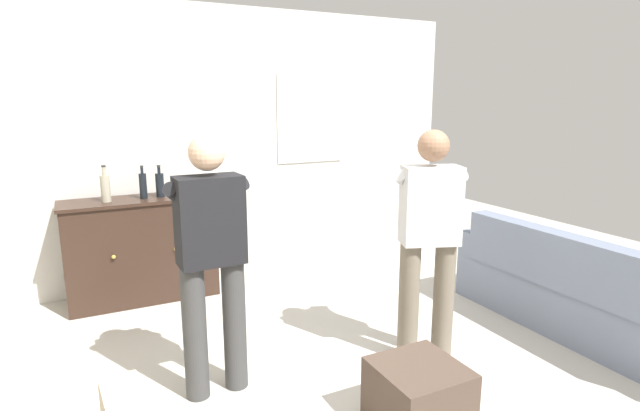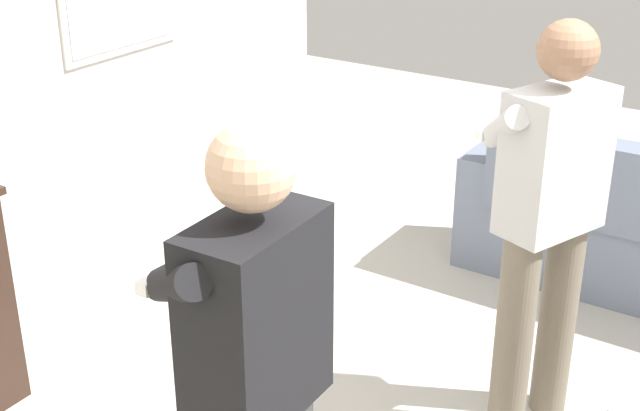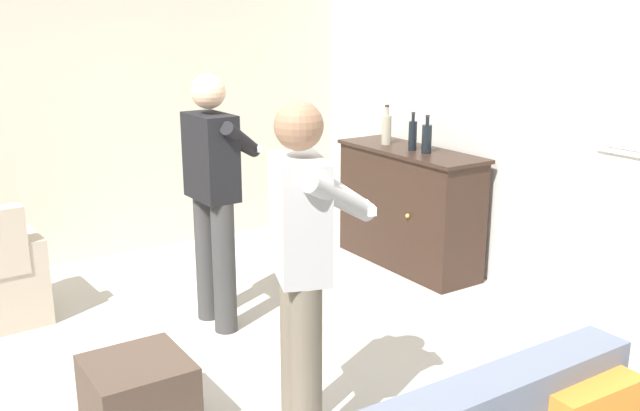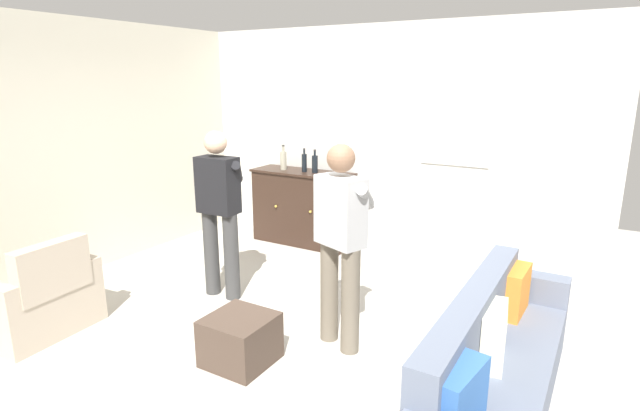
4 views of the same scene
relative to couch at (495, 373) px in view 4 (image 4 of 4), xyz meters
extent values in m
plane|color=#B2ADA3|center=(-1.98, 0.12, -0.34)|extent=(10.40, 10.40, 0.00)
cube|color=beige|center=(-1.98, 2.78, 1.06)|extent=(5.20, 0.12, 2.80)
cube|color=silver|center=(-1.09, 2.71, 1.32)|extent=(0.79, 0.02, 0.96)
cube|color=white|center=(-1.09, 2.71, 1.32)|extent=(0.71, 0.03, 0.88)
cube|color=beige|center=(-4.64, 0.12, 1.06)|extent=(0.12, 5.20, 2.80)
cube|color=slate|center=(0.05, 0.00, -0.13)|extent=(0.55, 2.04, 0.42)
cube|color=slate|center=(-0.16, 0.00, 0.30)|extent=(0.18, 2.04, 0.44)
cube|color=slate|center=(0.05, 1.10, -0.02)|extent=(0.55, 0.18, 0.64)
cube|color=orange|center=(-0.03, 0.77, 0.26)|extent=(0.15, 0.40, 0.36)
cube|color=beige|center=(-0.03, 0.00, 0.26)|extent=(0.20, 0.42, 0.36)
cube|color=#386BB7|center=(-0.03, -0.77, 0.26)|extent=(0.20, 0.42, 0.36)
cube|color=#B2A38E|center=(-3.68, -0.80, -0.14)|extent=(0.68, 0.68, 0.40)
cube|color=#B2A38E|center=(-3.42, -0.79, 0.28)|extent=(0.18, 0.65, 0.45)
cube|color=#B2A38E|center=(-3.70, -0.42, -0.04)|extent=(0.65, 0.16, 0.60)
cube|color=black|center=(-3.00, 2.42, 0.14)|extent=(1.33, 0.44, 0.95)
cube|color=black|center=(-3.00, 2.42, 0.63)|extent=(1.37, 0.48, 0.03)
sphere|color=#B79338|center=(-3.26, 2.18, 0.18)|extent=(0.04, 0.04, 0.04)
sphere|color=#B79338|center=(-2.73, 2.18, 0.18)|extent=(0.04, 0.04, 0.04)
cylinder|color=black|center=(-2.95, 2.39, 0.76)|extent=(0.07, 0.07, 0.23)
cylinder|color=black|center=(-2.95, 2.39, 0.90)|extent=(0.03, 0.03, 0.06)
cylinder|color=#262626|center=(-2.95, 2.39, 0.94)|extent=(0.03, 0.03, 0.02)
cylinder|color=gray|center=(-3.27, 2.38, 0.76)|extent=(0.08, 0.08, 0.24)
cylinder|color=gray|center=(-3.27, 2.38, 0.92)|extent=(0.03, 0.03, 0.07)
cylinder|color=#262626|center=(-3.27, 2.38, 0.96)|extent=(0.04, 0.04, 0.02)
cylinder|color=black|center=(-2.80, 2.41, 0.75)|extent=(0.08, 0.08, 0.22)
cylinder|color=black|center=(-2.80, 2.41, 0.89)|extent=(0.03, 0.03, 0.06)
cylinder|color=#262626|center=(-2.80, 2.41, 0.93)|extent=(0.03, 0.03, 0.02)
cube|color=#47382D|center=(-1.84, -0.30, -0.15)|extent=(0.49, 0.49, 0.38)
cylinder|color=#383838|center=(-2.92, 0.58, 0.10)|extent=(0.15, 0.15, 0.88)
cylinder|color=#383838|center=(-2.66, 0.58, 0.10)|extent=(0.15, 0.15, 0.88)
cube|color=black|center=(-2.79, 0.58, 0.81)|extent=(0.41, 0.23, 0.55)
sphere|color=#D8AD8C|center=(-2.79, 0.58, 1.23)|extent=(0.22, 0.22, 0.22)
cylinder|color=black|center=(-2.91, 0.74, 0.92)|extent=(0.32, 0.41, 0.29)
cylinder|color=black|center=(-2.68, 0.74, 0.92)|extent=(0.34, 0.40, 0.29)
cube|color=white|center=(-2.80, 0.90, 0.84)|extent=(0.15, 0.04, 0.04)
cylinder|color=#6B6051|center=(-1.42, 0.37, 0.10)|extent=(0.15, 0.15, 0.88)
cylinder|color=#6B6051|center=(-1.18, 0.28, 0.10)|extent=(0.15, 0.15, 0.88)
cube|color=#B7B7B7|center=(-1.30, 0.33, 0.81)|extent=(0.45, 0.35, 0.55)
sphere|color=#8C664C|center=(-1.30, 0.33, 1.23)|extent=(0.22, 0.22, 0.22)
cylinder|color=#B7B7B7|center=(-1.35, 0.52, 0.92)|extent=(0.41, 0.32, 0.29)
cylinder|color=#B7B7B7|center=(-1.14, 0.43, 0.92)|extent=(0.20, 0.44, 0.29)
cube|color=white|center=(-1.19, 0.63, 0.84)|extent=(0.15, 0.09, 0.04)
camera|label=1|loc=(-3.52, -2.37, 1.54)|focal=28.00mm
camera|label=2|loc=(-4.33, -0.62, 2.00)|focal=50.00mm
camera|label=3|loc=(1.32, -1.29, 1.71)|focal=40.00mm
camera|label=4|loc=(0.47, -2.99, 1.82)|focal=28.00mm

